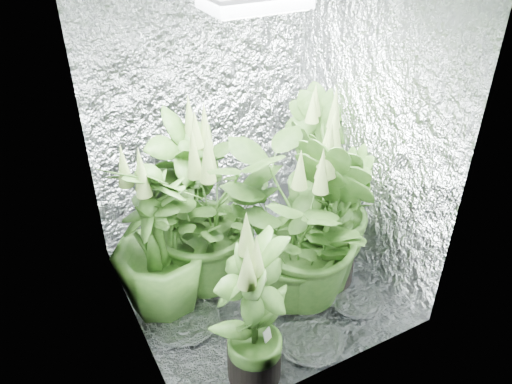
{
  "coord_description": "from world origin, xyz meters",
  "views": [
    {
      "loc": [
        -1.18,
        -2.23,
        2.33
      ],
      "look_at": [
        0.01,
        0.0,
        0.73
      ],
      "focal_mm": 35.0,
      "sensor_mm": 36.0,
      "label": 1
    }
  ],
  "objects": [
    {
      "name": "walls",
      "position": [
        0.0,
        0.0,
        1.0
      ],
      "size": [
        1.62,
        1.62,
        2.0
      ],
      "color": "silver",
      "rests_on": "ground"
    },
    {
      "name": "plant_f",
      "position": [
        -0.35,
        -0.64,
        0.47
      ],
      "size": [
        0.69,
        0.69,
        1.04
      ],
      "rotation": [
        0.0,
        0.0,
        4.14
      ],
      "color": "black",
      "rests_on": "ground"
    },
    {
      "name": "plant_label",
      "position": [
        -0.28,
        -0.67,
        0.3
      ],
      "size": [
        0.06,
        0.04,
        0.09
      ],
      "primitive_type": "cube",
      "rotation": [
        -0.21,
        0.0,
        0.42
      ],
      "color": "white",
      "rests_on": "plant_f"
    },
    {
      "name": "plant_b",
      "position": [
        -0.26,
        0.45,
        0.55
      ],
      "size": [
        0.76,
        0.76,
        1.19
      ],
      "rotation": [
        0.0,
        0.0,
        0.44
      ],
      "color": "black",
      "rests_on": "ground"
    },
    {
      "name": "plant_g",
      "position": [
        0.44,
        -0.22,
        0.56
      ],
      "size": [
        0.7,
        0.7,
        1.22
      ],
      "rotation": [
        0.0,
        0.0,
        4.56
      ],
      "color": "black",
      "rests_on": "ground"
    },
    {
      "name": "plant_c",
      "position": [
        0.64,
        0.27,
        0.56
      ],
      "size": [
        0.68,
        0.68,
        1.21
      ],
      "rotation": [
        0.0,
        0.0,
        1.7
      ],
      "color": "black",
      "rests_on": "ground"
    },
    {
      "name": "circulation_fan",
      "position": [
        0.61,
        0.54,
        0.14
      ],
      "size": [
        0.15,
        0.29,
        0.33
      ],
      "rotation": [
        0.0,
        0.0,
        0.15
      ],
      "color": "black",
      "rests_on": "ground"
    },
    {
      "name": "plant_e",
      "position": [
        0.17,
        -0.26,
        0.53
      ],
      "size": [
        1.12,
        1.12,
        1.12
      ],
      "rotation": [
        0.0,
        0.0,
        2.89
      ],
      "color": "black",
      "rests_on": "ground"
    },
    {
      "name": "grow_lamp",
      "position": [
        0.0,
        0.0,
        1.83
      ],
      "size": [
        0.5,
        0.3,
        0.22
      ],
      "color": "gray",
      "rests_on": "ceiling"
    },
    {
      "name": "plant_d",
      "position": [
        -0.6,
        0.09,
        0.53
      ],
      "size": [
        0.82,
        0.82,
        1.13
      ],
      "rotation": [
        0.0,
        0.0,
        2.24
      ],
      "color": "black",
      "rests_on": "ground"
    },
    {
      "name": "plant_a",
      "position": [
        -0.24,
        0.19,
        0.53
      ],
      "size": [
        0.98,
        0.98,
        1.12
      ],
      "rotation": [
        0.0,
        0.0,
        6.21
      ],
      "color": "black",
      "rests_on": "ground"
    },
    {
      "name": "ground",
      "position": [
        0.0,
        0.0,
        0.0
      ],
      "size": [
        1.6,
        1.6,
        0.0
      ],
      "primitive_type": "plane",
      "color": "silver",
      "rests_on": "ground"
    }
  ]
}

